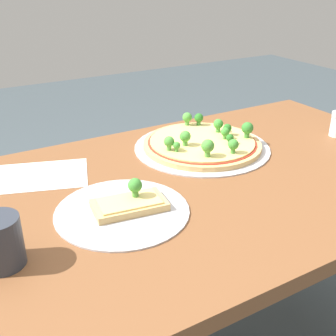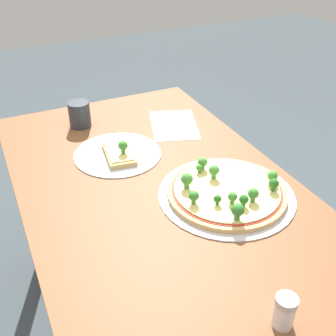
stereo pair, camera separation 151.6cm
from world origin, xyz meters
name	(u,v)px [view 1 (the left image)]	position (x,y,z in m)	size (l,w,h in m)	color
dining_table	(201,209)	(0.00, 0.00, 0.62)	(1.36, 0.78, 0.72)	brown
pizza_tray_whole	(203,143)	(0.11, 0.16, 0.73)	(0.39, 0.39, 0.07)	#B7B7BC
pizza_tray_slice	(126,207)	(-0.23, -0.05, 0.73)	(0.29, 0.29, 0.07)	#B7B7BC
drinking_cup	(0,242)	(-0.49, -0.10, 0.76)	(0.08, 0.08, 0.09)	#2D333D
paper_menu	(38,176)	(-0.35, 0.21, 0.72)	(0.24, 0.17, 0.00)	white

